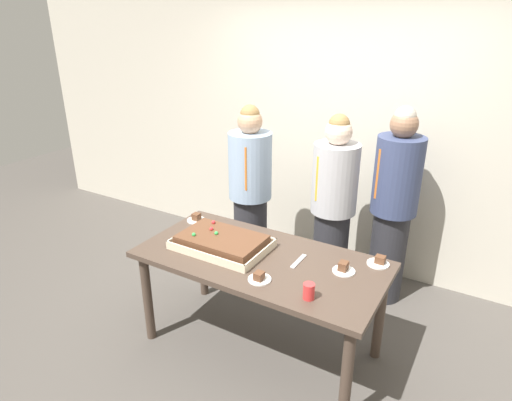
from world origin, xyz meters
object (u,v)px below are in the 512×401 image
Objects in this scene: plated_slice_far_right at (344,269)px; drink_cup_nearest at (309,291)px; person_striped_tie_right at (393,206)px; plated_slice_far_left at (196,219)px; plated_slice_near_left at (259,278)px; person_serving_front at (250,195)px; person_green_shirt_behind at (333,208)px; cake_server_utensil at (299,261)px; sheet_cake at (222,242)px; party_table at (260,269)px; plated_slice_near_right at (379,262)px.

drink_cup_nearest is at bearing -100.47° from plated_slice_far_right.
person_striped_tie_right reaches higher than plated_slice_far_right.
plated_slice_far_left is 1.64m from person_striped_tie_right.
plated_slice_near_left is 0.35m from drink_cup_nearest.
person_green_shirt_behind is (0.73, 0.14, -0.01)m from person_serving_front.
person_green_shirt_behind is at bearing 104.94° from drink_cup_nearest.
sheet_cake is at bearing -169.93° from cake_server_utensil.
drink_cup_nearest reaches higher than plated_slice_far_right.
person_green_shirt_behind is at bearing 95.78° from cake_server_utensil.
party_table is 11.55× the size of plated_slice_far_left.
party_table is at bearing 118.68° from plated_slice_near_left.
sheet_cake is (-0.31, -0.02, 0.14)m from party_table.
sheet_cake is at bearing -0.02° from person_striped_tie_right.
sheet_cake reaches higher than plated_slice_near_right.
person_striped_tie_right reaches higher than plated_slice_near_left.
plated_slice_near_right is at bearing 24.02° from party_table.
plated_slice_near_left is at bearing 25.50° from person_green_shirt_behind.
sheet_cake reaches higher than cake_server_utensil.
plated_slice_near_left is at bearing -61.32° from party_table.
party_table is 1.01× the size of person_striped_tie_right.
plated_slice_near_left is 0.09× the size of person_striped_tie_right.
plated_slice_near_right is 0.09× the size of person_serving_front.
party_table is 0.99m from person_serving_front.
party_table is 0.29m from cake_server_utensil.
plated_slice_far_left is 1.50× the size of drink_cup_nearest.
person_striped_tie_right is at bearing 61.47° from party_table.
plated_slice_far_right is at bearing 11.93° from party_table.
person_green_shirt_behind reaches higher than plated_slice_far_left.
person_striped_tie_right is at bearing 84.85° from drink_cup_nearest.
person_striped_tie_right is at bearing 51.10° from sheet_cake.
plated_slice_near_left is 1.03m from plated_slice_far_left.
sheet_cake reaches higher than drink_cup_nearest.
person_striped_tie_right is (0.13, 1.41, 0.05)m from drink_cup_nearest.
plated_slice_far_left reaches higher than party_table.
plated_slice_far_right reaches higher than plated_slice_near_right.
plated_slice_far_left is at bearing 150.63° from plated_slice_near_left.
drink_cup_nearest reaches higher than plated_slice_far_left.
drink_cup_nearest reaches higher than cake_server_utensil.
person_green_shirt_behind is (-0.57, 0.60, 0.05)m from plated_slice_near_right.
sheet_cake is at bearing -171.07° from plated_slice_far_right.
drink_cup_nearest is at bearing -17.64° from sheet_cake.
person_green_shirt_behind is (0.92, 0.68, 0.04)m from plated_slice_far_left.
person_serving_front is (-0.82, 0.71, 0.07)m from cake_server_utensil.
plated_slice_near_left is 1.47m from person_striped_tie_right.
person_serving_front is 0.75m from person_green_shirt_behind.
person_striped_tie_right is (1.18, 0.34, 0.03)m from person_serving_front.
plated_slice_far_right is at bearing -5.61° from plated_slice_far_left.
drink_cup_nearest is at bearing 33.73° from person_striped_tie_right.
person_green_shirt_behind reaches higher than plated_slice_far_right.
plated_slice_far_right is (1.32, -0.13, 0.00)m from plated_slice_far_left.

